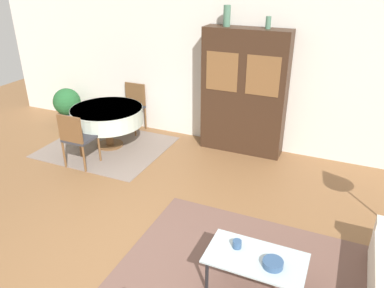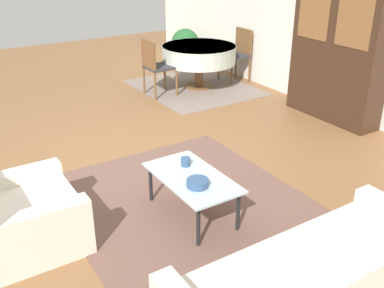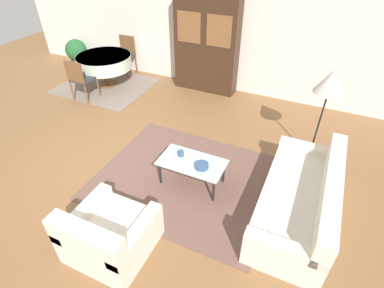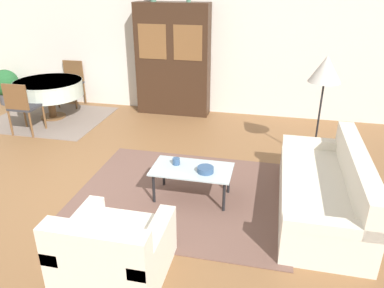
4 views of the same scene
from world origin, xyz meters
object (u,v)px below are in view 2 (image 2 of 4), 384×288
potted_plant (185,45)px  coffee_table (192,180)px  dining_table (199,54)px  armchair (17,218)px  dining_chair_near (155,64)px  dining_chair_far (238,51)px  bowl (198,183)px  display_cabinet (339,45)px  cup (186,162)px

potted_plant → coffee_table: bearing=-31.0°
coffee_table → dining_table: dining_table is taller
potted_plant → armchair: bearing=-44.9°
dining_chair_near → dining_chair_far: bearing=90.0°
dining_table → dining_chair_far: size_ratio=1.38×
dining_chair_far → bowl: (3.52, -3.18, -0.09)m
dining_chair_far → bowl: bearing=137.9°
armchair → coffee_table: bearing=75.1°
bowl → armchair: bearing=-111.7°
dining_table → dining_chair_far: bearing=90.0°
dining_chair_far → potted_plant: 1.49m
potted_plant → display_cabinet: bearing=3.4°
dining_table → dining_chair_near: bearing=-90.0°
dining_chair_near → bowl: 3.81m
display_cabinet → bowl: (1.26, -3.16, -0.62)m
display_cabinet → dining_chair_near: size_ratio=2.31×
potted_plant → dining_table: bearing=-22.9°
coffee_table → dining_chair_far: size_ratio=1.07×
armchair → dining_table: 4.79m
dining_chair_near → cup: size_ratio=10.02×
potted_plant → bowl: bearing=-30.5°
dining_table → bowl: bearing=-33.4°
dining_chair_far → cup: (3.12, -3.06, -0.08)m
coffee_table → cup: (-0.22, 0.07, 0.08)m
armchair → cup: bearing=83.4°
dining_chair_far → bowl: dining_chair_far is taller
dining_chair_near → dining_chair_far: size_ratio=1.00×
armchair → display_cabinet: display_cabinet is taller
display_cabinet → dining_chair_far: (-2.26, 0.02, -0.53)m
coffee_table → dining_table: bearing=145.9°
potted_plant → dining_chair_far: bearing=9.3°
armchair → potted_plant: size_ratio=1.23×
cup → bowl: (0.40, -0.12, -0.01)m
dining_table → cup: size_ratio=13.82×
armchair → dining_table: bearing=128.0°
armchair → dining_chair_near: 4.15m
armchair → potted_plant: bearing=135.1°
dining_table → potted_plant: 1.60m
armchair → cup: 1.59m
bowl → display_cabinet: bearing=111.7°
dining_chair_near → cup: bearing=-23.3°
dining_table → armchair: bearing=-52.0°
potted_plant → cup: bearing=-31.6°
display_cabinet → bowl: size_ratio=10.72×
display_cabinet → dining_table: size_ratio=1.68×
coffee_table → display_cabinet: size_ratio=0.46×
dining_chair_far → potted_plant: dining_chair_far is taller
armchair → display_cabinet: 4.72m
bowl → dining_chair_near: bearing=157.4°
coffee_table → dining_chair_near: bearing=157.1°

